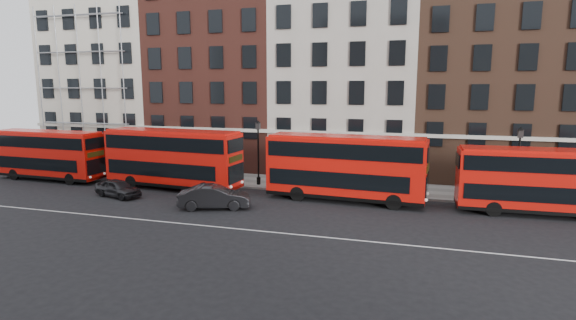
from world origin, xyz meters
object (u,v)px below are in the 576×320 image
(bus_b, at_px, (172,157))
(bus_c, at_px, (345,166))
(bus_d, at_px, (541,180))
(car_front, at_px, (214,197))
(bus_a, at_px, (48,154))
(car_rear, at_px, (118,188))

(bus_b, distance_m, bus_c, 13.90)
(bus_d, bearing_deg, car_front, -169.82)
(bus_b, relative_size, bus_d, 1.12)
(bus_a, distance_m, car_front, 18.71)
(car_rear, bearing_deg, car_front, -81.00)
(bus_a, height_order, bus_b, bus_b)
(bus_d, xyz_separation_m, car_rear, (-29.05, -3.59, -1.64))
(bus_b, distance_m, bus_d, 26.49)
(bus_c, height_order, car_front, bus_c)
(bus_c, xyz_separation_m, car_front, (-8.13, -4.48, -1.75))
(bus_a, bearing_deg, bus_c, 2.40)
(bus_a, relative_size, car_rear, 2.69)
(bus_c, bearing_deg, car_front, -147.37)
(bus_c, relative_size, car_rear, 2.95)
(bus_a, bearing_deg, car_rear, -17.77)
(bus_a, distance_m, bus_d, 38.83)
(bus_c, xyz_separation_m, car_rear, (-16.46, -3.59, -1.88))
(bus_b, relative_size, car_rear, 2.97)
(bus_a, xyz_separation_m, car_rear, (9.78, -3.59, -1.66))
(bus_d, xyz_separation_m, car_front, (-20.72, -4.47, -1.51))
(bus_c, relative_size, bus_d, 1.11)
(bus_d, relative_size, car_rear, 2.65)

